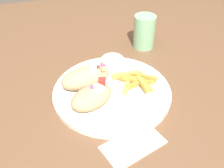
{
  "coord_description": "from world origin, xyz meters",
  "views": [
    {
      "loc": [
        -0.16,
        -0.54,
        1.23
      ],
      "look_at": [
        -0.01,
        -0.03,
        0.8
      ],
      "focal_mm": 42.0,
      "sensor_mm": 36.0,
      "label": 1
    }
  ],
  "objects_px": {
    "fries_pile": "(135,80)",
    "water_glass": "(144,33)",
    "plate": "(112,91)",
    "pita_sandwich_far": "(86,77)",
    "pita_sandwich_near": "(92,97)",
    "sauce_ramekin": "(113,63)"
  },
  "relations": [
    {
      "from": "plate",
      "to": "pita_sandwich_near",
      "type": "distance_m",
      "value": 0.08
    },
    {
      "from": "sauce_ramekin",
      "to": "plate",
      "type": "bearing_deg",
      "value": -107.85
    },
    {
      "from": "fries_pile",
      "to": "water_glass",
      "type": "xyz_separation_m",
      "value": [
        0.11,
        0.2,
        0.03
      ]
    },
    {
      "from": "pita_sandwich_far",
      "to": "fries_pile",
      "type": "xyz_separation_m",
      "value": [
        0.13,
        -0.03,
        -0.02
      ]
    },
    {
      "from": "sauce_ramekin",
      "to": "pita_sandwich_far",
      "type": "bearing_deg",
      "value": -149.72
    },
    {
      "from": "pita_sandwich_near",
      "to": "sauce_ramekin",
      "type": "height_order",
      "value": "pita_sandwich_near"
    },
    {
      "from": "plate",
      "to": "pita_sandwich_far",
      "type": "height_order",
      "value": "pita_sandwich_far"
    },
    {
      "from": "fries_pile",
      "to": "water_glass",
      "type": "relative_size",
      "value": 1.07
    },
    {
      "from": "pita_sandwich_far",
      "to": "plate",
      "type": "bearing_deg",
      "value": -43.45
    },
    {
      "from": "fries_pile",
      "to": "sauce_ramekin",
      "type": "xyz_separation_m",
      "value": [
        -0.04,
        0.08,
        0.01
      ]
    },
    {
      "from": "fries_pile",
      "to": "plate",
      "type": "bearing_deg",
      "value": -171.5
    },
    {
      "from": "fries_pile",
      "to": "pita_sandwich_near",
      "type": "bearing_deg",
      "value": -159.19
    },
    {
      "from": "plate",
      "to": "pita_sandwich_near",
      "type": "bearing_deg",
      "value": -147.73
    },
    {
      "from": "plate",
      "to": "sauce_ramekin",
      "type": "relative_size",
      "value": 4.75
    },
    {
      "from": "plate",
      "to": "fries_pile",
      "type": "bearing_deg",
      "value": 8.5
    },
    {
      "from": "plate",
      "to": "sauce_ramekin",
      "type": "xyz_separation_m",
      "value": [
        0.03,
        0.09,
        0.02
      ]
    },
    {
      "from": "plate",
      "to": "sauce_ramekin",
      "type": "bearing_deg",
      "value": 72.15
    },
    {
      "from": "pita_sandwich_far",
      "to": "sauce_ramekin",
      "type": "xyz_separation_m",
      "value": [
        0.09,
        0.05,
        -0.01
      ]
    },
    {
      "from": "pita_sandwich_near",
      "to": "sauce_ramekin",
      "type": "relative_size",
      "value": 1.99
    },
    {
      "from": "pita_sandwich_near",
      "to": "sauce_ramekin",
      "type": "xyz_separation_m",
      "value": [
        0.09,
        0.13,
        -0.01
      ]
    },
    {
      "from": "water_glass",
      "to": "plate",
      "type": "bearing_deg",
      "value": -130.03
    },
    {
      "from": "pita_sandwich_near",
      "to": "water_glass",
      "type": "relative_size",
      "value": 1.2
    }
  ]
}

